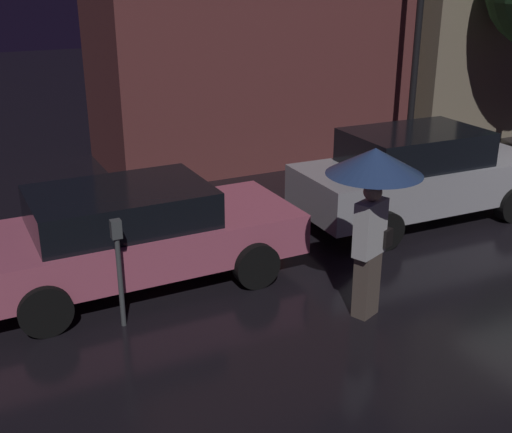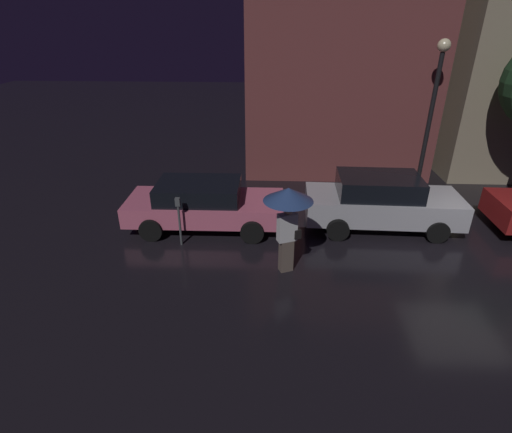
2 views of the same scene
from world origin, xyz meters
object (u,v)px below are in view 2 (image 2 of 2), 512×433
parked_car_silver (381,201)px  parking_meter (179,216)px  street_lamp_near (434,98)px  pedestrian_with_umbrella (288,206)px  parked_car_pink (204,204)px

parked_car_silver → parking_meter: bearing=-165.2°
street_lamp_near → pedestrian_with_umbrella: bearing=-133.1°
parked_car_pink → street_lamp_near: size_ratio=0.90×
street_lamp_near → parked_car_silver: bearing=-126.4°
street_lamp_near → parking_meter: bearing=-152.4°
pedestrian_with_umbrella → parking_meter: size_ratio=1.56×
pedestrian_with_umbrella → parking_meter: (-2.74, 1.07, -0.86)m
parked_car_silver → parked_car_pink: bearing=-176.1°
parked_car_pink → parking_meter: size_ratio=3.25×
pedestrian_with_umbrella → parking_meter: 3.06m
parking_meter → street_lamp_near: (7.31, 3.82, 2.35)m
parked_car_silver → parking_meter: parked_car_silver is taller
pedestrian_with_umbrella → street_lamp_near: street_lamp_near is taller
parked_car_pink → parked_car_silver: parked_car_silver is taller
parking_meter → street_lamp_near: 8.57m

